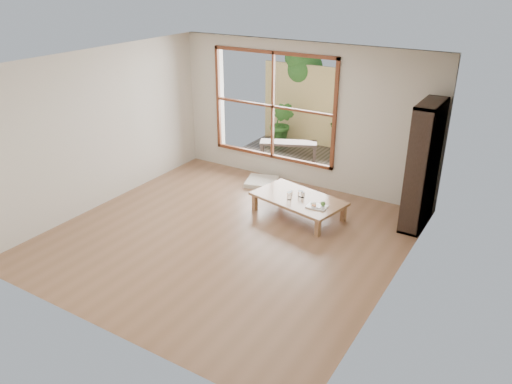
% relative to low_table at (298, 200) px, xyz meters
% --- Properties ---
extents(ground, '(5.00, 5.00, 0.00)m').
position_rel_low_table_xyz_m(ground, '(-0.59, -1.19, -0.28)').
color(ground, '#906548').
rests_on(ground, ground).
extents(low_table, '(1.61, 1.12, 0.32)m').
position_rel_low_table_xyz_m(low_table, '(0.00, 0.00, 0.00)').
color(low_table, '#B27C56').
rests_on(low_table, ground).
extents(floor_cushion, '(0.70, 0.70, 0.08)m').
position_rel_low_table_xyz_m(floor_cushion, '(-1.18, 0.81, -0.24)').
color(floor_cushion, beige).
rests_on(floor_cushion, ground).
extents(bookshelf, '(0.32, 0.89, 1.98)m').
position_rel_low_table_xyz_m(bookshelf, '(1.73, 0.71, 0.71)').
color(bookshelf, '#33221C').
rests_on(bookshelf, ground).
extents(glass_tall, '(0.07, 0.07, 0.12)m').
position_rel_low_table_xyz_m(glass_tall, '(-0.09, -0.15, 0.10)').
color(glass_tall, silver).
rests_on(glass_tall, low_table).
extents(glass_mid, '(0.06, 0.06, 0.09)m').
position_rel_low_table_xyz_m(glass_mid, '(0.06, 0.04, 0.08)').
color(glass_mid, silver).
rests_on(glass_mid, low_table).
extents(glass_short, '(0.08, 0.08, 0.10)m').
position_rel_low_table_xyz_m(glass_short, '(0.01, 0.05, 0.09)').
color(glass_short, silver).
rests_on(glass_short, low_table).
extents(glass_small, '(0.06, 0.06, 0.07)m').
position_rel_low_table_xyz_m(glass_small, '(-0.15, 0.02, 0.07)').
color(glass_small, silver).
rests_on(glass_small, low_table).
extents(food_tray, '(0.33, 0.25, 0.10)m').
position_rel_low_table_xyz_m(food_tray, '(0.42, -0.16, 0.06)').
color(food_tray, white).
rests_on(food_tray, low_table).
extents(deck, '(2.80, 2.00, 0.05)m').
position_rel_low_table_xyz_m(deck, '(-1.19, 2.37, -0.28)').
color(deck, '#3B322B').
rests_on(deck, ground).
extents(garden_bench, '(1.22, 0.81, 0.38)m').
position_rel_low_table_xyz_m(garden_bench, '(-1.36, 2.21, 0.06)').
color(garden_bench, '#33221C').
rests_on(garden_bench, deck).
extents(bamboo_fence, '(2.80, 0.06, 1.80)m').
position_rel_low_table_xyz_m(bamboo_fence, '(-1.19, 3.37, 0.62)').
color(bamboo_fence, tan).
rests_on(bamboo_fence, ground).
extents(shrub_right, '(0.91, 0.83, 0.87)m').
position_rel_low_table_xyz_m(shrub_right, '(-0.38, 3.10, 0.17)').
color(shrub_right, '#305A21').
rests_on(shrub_right, deck).
extents(shrub_left, '(0.57, 0.46, 1.02)m').
position_rel_low_table_xyz_m(shrub_left, '(-1.90, 2.91, 0.25)').
color(shrub_left, '#305A21').
rests_on(shrub_left, deck).
extents(garden_tree, '(1.04, 0.85, 2.22)m').
position_rel_low_table_xyz_m(garden_tree, '(-1.87, 3.67, 1.34)').
color(garden_tree, '#4C3D2D').
rests_on(garden_tree, ground).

